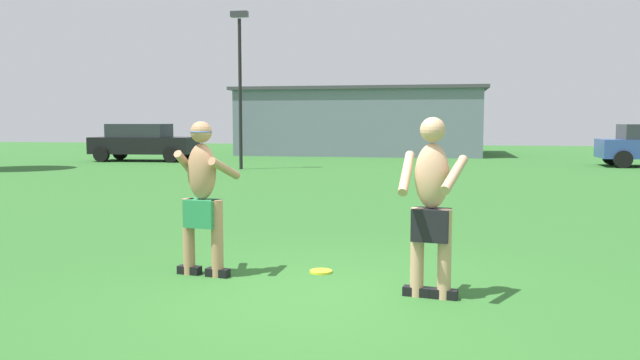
# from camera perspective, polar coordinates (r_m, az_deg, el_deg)

# --- Properties ---
(ground_plane) EXTENTS (80.00, 80.00, 0.00)m
(ground_plane) POSITION_cam_1_polar(r_m,az_deg,el_deg) (6.19, 0.52, -10.53)
(ground_plane) COLOR #2D6628
(player_with_cap) EXTENTS (0.64, 0.63, 1.70)m
(player_with_cap) POSITION_cam_1_polar(r_m,az_deg,el_deg) (6.98, -10.57, -0.98)
(player_with_cap) COLOR black
(player_with_cap) RESTS_ON ground_plane
(player_in_black) EXTENTS (0.64, 0.63, 1.73)m
(player_in_black) POSITION_cam_1_polar(r_m,az_deg,el_deg) (6.09, 10.02, -2.08)
(player_in_black) COLOR black
(player_in_black) RESTS_ON ground_plane
(frisbee) EXTENTS (0.25, 0.25, 0.03)m
(frisbee) POSITION_cam_1_polar(r_m,az_deg,el_deg) (7.14, 0.08, -8.25)
(frisbee) COLOR yellow
(frisbee) RESTS_ON ground_plane
(car_black_mid_lot) EXTENTS (4.42, 2.29, 1.58)m
(car_black_mid_lot) POSITION_cam_1_polar(r_m,az_deg,el_deg) (27.96, -15.67, 3.35)
(car_black_mid_lot) COLOR black
(car_black_mid_lot) RESTS_ON ground_plane
(lamp_post) EXTENTS (0.60, 0.24, 5.49)m
(lamp_post) POSITION_cam_1_polar(r_m,az_deg,el_deg) (22.54, -7.24, 9.60)
(lamp_post) COLOR black
(lamp_post) RESTS_ON ground_plane
(outbuilding_behind_lot) EXTENTS (12.35, 7.18, 3.36)m
(outbuilding_behind_lot) POSITION_cam_1_polar(r_m,az_deg,el_deg) (33.20, 3.87, 5.31)
(outbuilding_behind_lot) COLOR slate
(outbuilding_behind_lot) RESTS_ON ground_plane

